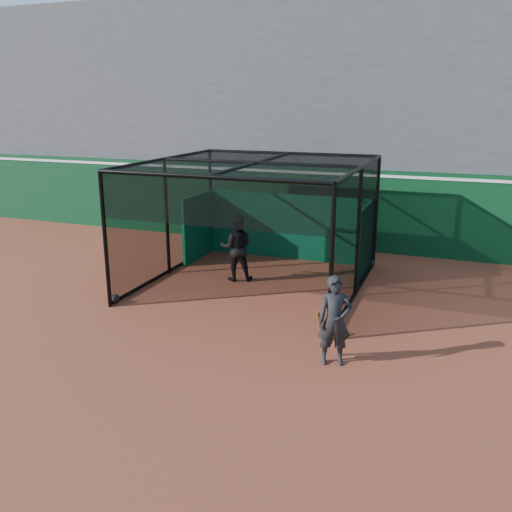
% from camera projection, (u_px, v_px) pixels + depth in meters
% --- Properties ---
extents(ground, '(120.00, 120.00, 0.00)m').
position_uv_depth(ground, '(187.00, 354.00, 9.93)').
color(ground, brown).
rests_on(ground, ground).
extents(outfield_wall, '(50.00, 0.50, 2.50)m').
position_uv_depth(outfield_wall, '(312.00, 205.00, 17.22)').
color(outfield_wall, '#0A381A').
rests_on(outfield_wall, ground).
extents(grandstand, '(50.00, 7.85, 8.95)m').
position_uv_depth(grandstand, '(341.00, 101.00, 19.73)').
color(grandstand, '#4C4C4F').
rests_on(grandstand, ground).
extents(batting_cage, '(5.13, 5.43, 3.05)m').
position_uv_depth(batting_cage, '(256.00, 225.00, 13.37)').
color(batting_cage, black).
rests_on(batting_cage, ground).
extents(batter, '(1.02, 0.91, 1.72)m').
position_uv_depth(batter, '(236.00, 248.00, 13.87)').
color(batter, black).
rests_on(batter, ground).
extents(on_deck_player, '(0.68, 0.56, 1.61)m').
position_uv_depth(on_deck_player, '(334.00, 321.00, 9.38)').
color(on_deck_player, black).
rests_on(on_deck_player, ground).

